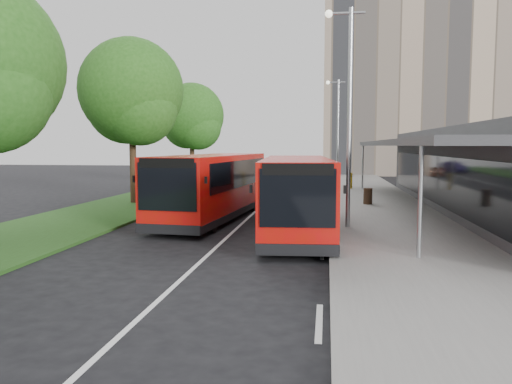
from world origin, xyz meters
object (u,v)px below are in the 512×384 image
lamp_post_near (347,104)px  bus_second (213,186)px  lamp_post_far (337,125)px  car_far (290,166)px  litter_bin (368,196)px  tree_mid (132,97)px  car_near (315,170)px  bus_main (296,195)px  tree_far (192,120)px  bollard (351,181)px

lamp_post_near → bus_second: size_ratio=0.80×
lamp_post_far → car_far: 22.61m
lamp_post_far → litter_bin: bearing=-83.5°
tree_mid → litter_bin: (12.55, 0.47, -5.19)m
car_near → car_far: 7.67m
lamp_post_near → litter_bin: lamp_post_near is taller
tree_mid → bus_main: tree_mid is taller
lamp_post_far → car_far: (-5.19, 21.63, -4.04)m
lamp_post_near → lamp_post_far: 20.00m
litter_bin → car_near: size_ratio=0.26×
tree_far → lamp_post_near: size_ratio=1.00×
tree_mid → car_far: tree_mid is taller
tree_far → lamp_post_near: (11.13, -19.05, -0.45)m
bus_second → litter_bin: (6.96, 5.47, -0.87)m
tree_mid → tree_far: bearing=90.0°
bus_main → tree_far: bearing=111.4°
bus_main → litter_bin: size_ratio=11.86×
lamp_post_near → tree_far: bearing=120.3°
tree_mid → litter_bin: bearing=2.1°
lamp_post_near → tree_mid: bearing=147.6°
tree_far → bollard: bearing=-9.8°
lamp_post_far → litter_bin: size_ratio=9.69×
bus_main → litter_bin: bus_main is taller
tree_far → car_far: (5.94, 22.58, -4.49)m
lamp_post_far → bollard: lamp_post_far is taller
litter_bin → car_far: bearing=101.0°
bus_main → car_near: bearing=86.3°
litter_bin → car_near: bearing=97.1°
tree_mid → car_far: bearing=80.2°
car_far → tree_mid: bearing=-84.8°
tree_far → litter_bin: bearing=-42.6°
bus_second → car_far: size_ratio=2.44×
litter_bin → bus_second: bearing=-141.9°
bus_second → car_far: 39.59m
car_near → car_far: size_ratio=0.76×
tree_far → lamp_post_near: bearing=-59.7°
bus_second → litter_bin: bus_second is taller
tree_mid → lamp_post_near: size_ratio=1.11×
litter_bin → car_far: (-6.61, 34.11, 0.11)m
bus_second → tree_mid: bearing=143.4°
tree_far → tree_mid: bearing=-90.0°
tree_far → bus_second: (5.58, -17.00, -3.74)m
bus_main → car_far: bearing=90.7°
bollard → car_far: (-6.18, 24.67, -0.03)m
lamp_post_near → bus_main: 3.84m
tree_far → car_near: (9.18, 15.63, -4.64)m
lamp_post_far → bus_main: size_ratio=0.82×
lamp_post_far → car_near: (-1.94, 14.69, -4.19)m
tree_mid → tree_far: tree_mid is taller
tree_far → bus_main: tree_far is taller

